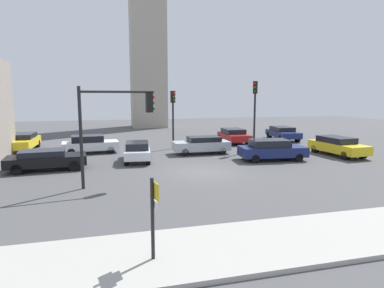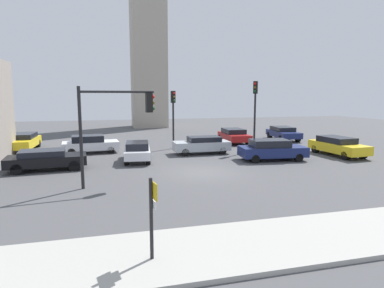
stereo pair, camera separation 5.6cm
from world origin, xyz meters
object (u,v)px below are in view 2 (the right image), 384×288
traffic_light_1 (173,108)px  car_5 (202,145)px  car_1 (23,141)px  car_8 (272,149)px  direction_sign (152,210)px  car_3 (46,159)px  traffic_light_2 (116,115)px  car_4 (234,135)px  car_6 (283,133)px  car_7 (137,151)px  car_2 (90,144)px  traffic_light_0 (255,103)px  car_0 (338,146)px

traffic_light_1 → car_5: traffic_light_1 is taller
car_1 → car_8: car_8 is taller
direction_sign → car_3: (-4.72, 13.28, -0.84)m
traffic_light_2 → car_3: traffic_light_2 is taller
traffic_light_1 → car_5: bearing=14.5°
car_4 → car_6: car_4 is taller
car_7 → car_2: bearing=43.4°
traffic_light_0 → traffic_light_2: (-11.31, -8.02, -0.35)m
car_1 → car_3: size_ratio=1.01×
car_5 → car_8: bearing=137.4°
traffic_light_0 → car_7: size_ratio=1.38×
car_0 → car_3: bearing=-94.5°
car_1 → car_5: car_1 is taller
car_0 → car_2: car_2 is taller
car_1 → car_3: bearing=21.5°
car_4 → car_5: (-4.74, -5.12, -0.00)m
traffic_light_0 → car_6: size_ratio=1.16×
car_7 → car_8: bearing=-96.6°
car_0 → car_5: 10.42m
car_5 → car_7: bearing=19.0°
car_0 → car_2: 19.34m
car_6 → traffic_light_2: bearing=-45.2°
car_8 → direction_sign: bearing=-123.0°
car_3 → car_6: (21.40, 8.96, 0.05)m
car_0 → car_7: 15.16m
car_4 → car_7: (-9.96, -6.87, 0.01)m
car_1 → car_8: size_ratio=1.00×
car_1 → car_8: (18.13, -9.26, 0.01)m
traffic_light_0 → car_3: (-15.47, -3.28, -3.25)m
car_1 → car_0: bearing=71.3°
direction_sign → car_4: direction_sign is taller
traffic_light_0 → car_6: (5.92, 5.67, -3.20)m
traffic_light_0 → car_4: size_ratio=1.26×
car_0 → car_2: (-18.40, 5.94, -0.01)m
car_1 → car_4: bearing=90.5°
traffic_light_0 → traffic_light_1: size_ratio=1.15×
car_4 → car_5: same height
car_1 → traffic_light_0: bearing=75.6°
direction_sign → car_0: 20.73m
traffic_light_0 → car_4: 5.93m
car_4 → car_6: bearing=99.5°
traffic_light_2 → car_5: traffic_light_2 is taller
traffic_light_1 → car_0: 13.49m
car_3 → car_6: size_ratio=0.98×
car_6 → car_0: bearing=2.7°
traffic_light_0 → car_6: 8.80m
direction_sign → traffic_light_1: size_ratio=0.46×
car_0 → car_8: car_8 is taller
car_1 → direction_sign: bearing=21.3°
direction_sign → car_0: size_ratio=0.46×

